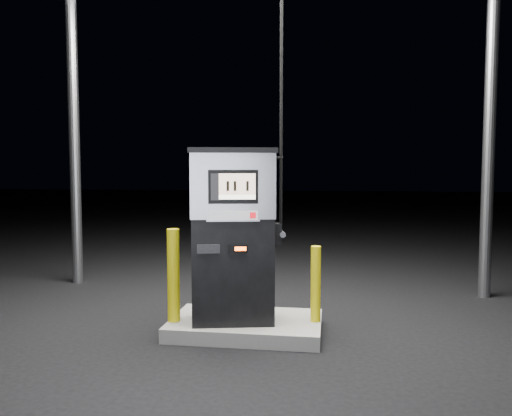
# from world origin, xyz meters

# --- Properties ---
(ground) EXTENTS (80.00, 80.00, 0.00)m
(ground) POSITION_xyz_m (0.00, 0.00, 0.00)
(ground) COLOR black
(ground) RESTS_ON ground
(pump_island) EXTENTS (1.60, 1.00, 0.15)m
(pump_island) POSITION_xyz_m (0.00, 0.00, 0.07)
(pump_island) COLOR slate
(pump_island) RESTS_ON ground
(fuel_dispenser) EXTENTS (1.04, 0.71, 3.76)m
(fuel_dispenser) POSITION_xyz_m (-0.12, -0.10, 1.08)
(fuel_dispenser) COLOR black
(fuel_dispenser) RESTS_ON pump_island
(bollard_left) EXTENTS (0.17, 0.17, 0.98)m
(bollard_left) POSITION_xyz_m (-0.74, -0.19, 0.64)
(bollard_left) COLOR yellow
(bollard_left) RESTS_ON pump_island
(bollard_right) EXTENTS (0.13, 0.13, 0.80)m
(bollard_right) POSITION_xyz_m (0.74, 0.02, 0.55)
(bollard_right) COLOR yellow
(bollard_right) RESTS_ON pump_island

